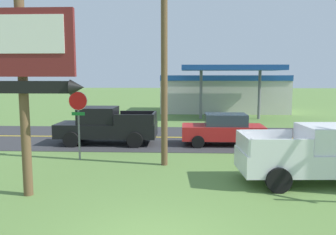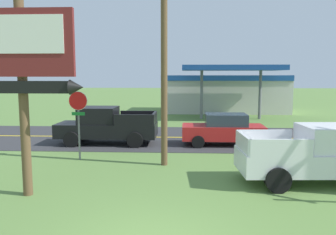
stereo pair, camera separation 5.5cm
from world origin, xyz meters
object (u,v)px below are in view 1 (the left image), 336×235
utility_pole (164,39)px  car_red_far_lane (223,129)px  stop_sign (78,113)px  gas_station (223,92)px  motel_sign (22,63)px  pickup_black_on_road (106,126)px  pickup_white_parked_on_lawn (319,155)px

utility_pole → car_red_far_lane: utility_pole is taller
stop_sign → utility_pole: bearing=-10.5°
utility_pole → gas_station: (4.56, 20.80, -3.07)m
stop_sign → car_red_far_lane: stop_sign is taller
stop_sign → gas_station: (8.27, 20.11, -0.08)m
motel_sign → pickup_black_on_road: 8.65m
car_red_far_lane → gas_station: bearing=84.1°
pickup_white_parked_on_lawn → pickup_black_on_road: same height
stop_sign → gas_station: gas_station is taller
motel_sign → pickup_black_on_road: size_ratio=1.12×
pickup_white_parked_on_lawn → gas_station: bearing=92.0°
pickup_black_on_road → car_red_far_lane: size_ratio=1.24×
utility_pole → gas_station: 21.52m
gas_station → pickup_white_parked_on_lawn: (0.79, -22.91, -0.98)m
motel_sign → gas_station: size_ratio=0.48×
pickup_black_on_road → gas_station: bearing=64.6°
stop_sign → pickup_white_parked_on_lawn: 9.53m
stop_sign → pickup_white_parked_on_lawn: bearing=-17.2°
stop_sign → gas_station: size_ratio=0.25×
motel_sign → gas_station: bearing=71.2°
utility_pole → pickup_white_parked_on_lawn: 7.03m
motel_sign → car_red_far_lane: motel_sign is taller
motel_sign → pickup_black_on_road: bearing=86.3°
utility_pole → car_red_far_lane: (2.83, 4.18, -4.19)m
gas_station → pickup_black_on_road: (-7.90, -16.62, -0.98)m
gas_station → pickup_white_parked_on_lawn: bearing=-88.0°
utility_pole → pickup_white_parked_on_lawn: (5.35, -2.11, -4.05)m
utility_pole → car_red_far_lane: bearing=55.9°
utility_pole → pickup_black_on_road: bearing=128.7°
motel_sign → pickup_white_parked_on_lawn: bearing=11.1°
gas_station → car_red_far_lane: gas_station is taller
utility_pole → gas_station: bearing=77.6°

